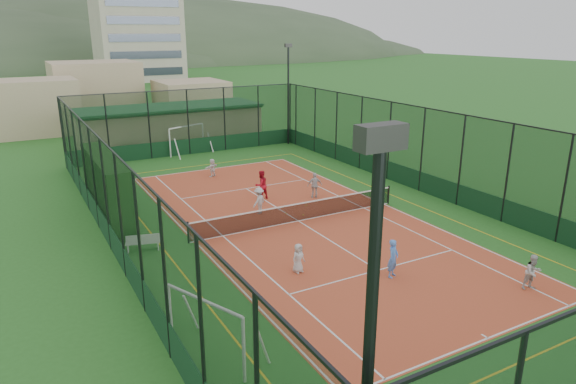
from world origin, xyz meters
name	(u,v)px	position (x,y,z in m)	size (l,w,h in m)	color
ground	(299,221)	(0.00, 0.00, 0.00)	(300.00, 300.00, 0.00)	#296522
court_slab	(299,221)	(0.00, 0.00, 0.01)	(11.17, 23.97, 0.01)	#B54D28
tennis_net	(299,211)	(0.00, 0.00, 0.53)	(11.67, 0.12, 1.06)	black
perimeter_fence	(299,174)	(0.00, 0.00, 2.50)	(18.12, 34.12, 5.00)	black
floodlight_ne	(288,95)	(8.60, 16.60, 4.12)	(0.60, 0.26, 8.25)	black
clubhouse	(170,124)	(0.00, 22.00, 1.57)	(15.20, 7.20, 3.15)	tan
distant_hills	(44,63)	(0.00, 150.00, 0.00)	(200.00, 60.00, 24.00)	#384C33
hedge_left	(107,188)	(-8.30, 5.09, 1.65)	(1.13, 7.52, 3.29)	black
white_bench	(143,242)	(-7.80, 0.16, 0.41)	(1.46, 0.40, 0.82)	white
futsal_goal_near	(205,331)	(-8.15, -8.69, 1.00)	(0.90, 3.11, 2.00)	white
futsal_goal_far	(187,140)	(-0.11, 17.21, 1.09)	(3.38, 0.98, 2.18)	white
child_near_left	(298,258)	(-2.89, -4.97, 0.61)	(0.59, 0.38, 1.21)	silver
child_near_mid	(393,258)	(0.14, -7.09, 0.78)	(0.57, 0.37, 1.55)	#5591F2
child_near_right	(533,272)	(4.02, -10.40, 0.70)	(0.67, 0.52, 1.37)	silver
child_far_left	(259,201)	(-1.25, 2.00, 0.72)	(0.92, 0.53, 1.43)	silver
child_far_right	(315,185)	(2.74, 2.87, 0.75)	(0.87, 0.36, 1.48)	silver
child_far_back	(212,168)	(-0.79, 10.01, 0.61)	(1.11, 0.35, 1.19)	white
coach	(261,185)	(-0.07, 4.14, 0.85)	(0.81, 0.63, 1.68)	red
tennis_balls	(299,211)	(0.72, 1.23, 0.04)	(1.67, 1.32, 0.07)	#CCE033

